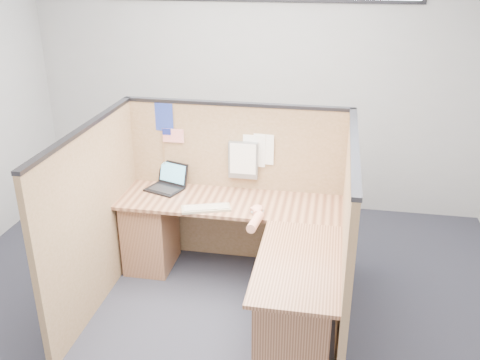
% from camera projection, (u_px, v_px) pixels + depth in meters
% --- Properties ---
extents(floor, '(5.00, 5.00, 0.00)m').
position_uv_depth(floor, '(214.00, 317.00, 4.34)').
color(floor, '#21212F').
rests_on(floor, ground).
extents(wall_back, '(5.00, 0.00, 5.00)m').
position_uv_depth(wall_back, '(258.00, 84.00, 5.82)').
color(wall_back, '#A7A9AC').
rests_on(wall_back, floor).
extents(cubicle_partitions, '(2.06, 1.83, 1.53)m').
position_uv_depth(cubicle_partitions, '(224.00, 210.00, 4.43)').
color(cubicle_partitions, brown).
rests_on(cubicle_partitions, floor).
extents(l_desk, '(1.95, 1.75, 0.73)m').
position_uv_depth(l_desk, '(242.00, 260.00, 4.42)').
color(l_desk, brown).
rests_on(l_desk, floor).
extents(laptop, '(0.37, 0.39, 0.22)m').
position_uv_depth(laptop, '(166.00, 182.00, 4.91)').
color(laptop, black).
rests_on(laptop, l_desk).
extents(keyboard, '(0.44, 0.26, 0.03)m').
position_uv_depth(keyboard, '(206.00, 208.00, 4.51)').
color(keyboard, gray).
rests_on(keyboard, l_desk).
extents(mouse, '(0.13, 0.10, 0.05)m').
position_uv_depth(mouse, '(257.00, 211.00, 4.43)').
color(mouse, '#B9B9BE').
rests_on(mouse, l_desk).
extents(hand_forearm, '(0.11, 0.40, 0.09)m').
position_uv_depth(hand_forearm, '(256.00, 218.00, 4.29)').
color(hand_forearm, tan).
rests_on(hand_forearm, l_desk).
extents(blue_poster, '(0.19, 0.02, 0.26)m').
position_uv_depth(blue_poster, '(163.00, 117.00, 4.79)').
color(blue_poster, '#203497').
rests_on(blue_poster, cubicle_partitions).
extents(american_flag, '(0.20, 0.01, 0.35)m').
position_uv_depth(american_flag, '(171.00, 137.00, 4.84)').
color(american_flag, olive).
rests_on(american_flag, cubicle_partitions).
extents(file_holder, '(0.27, 0.05, 0.34)m').
position_uv_depth(file_holder, '(243.00, 160.00, 4.78)').
color(file_holder, slate).
rests_on(file_holder, cubicle_partitions).
extents(paper_left, '(0.22, 0.03, 0.28)m').
position_uv_depth(paper_left, '(262.00, 149.00, 4.74)').
color(paper_left, white).
rests_on(paper_left, cubicle_partitions).
extents(paper_right, '(0.23, 0.02, 0.29)m').
position_uv_depth(paper_right, '(253.00, 151.00, 4.76)').
color(paper_right, white).
rests_on(paper_right, cubicle_partitions).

